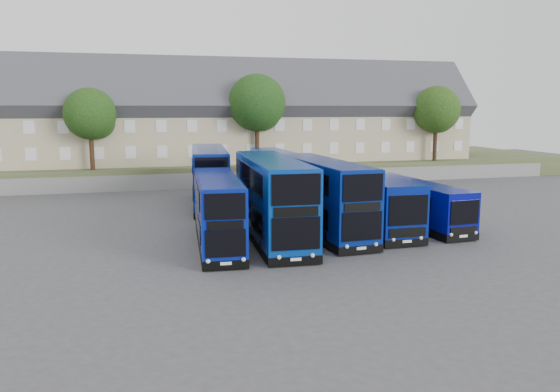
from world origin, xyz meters
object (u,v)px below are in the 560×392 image
(dd_front_left, at_px, (218,213))
(coach_east_a, at_px, (363,200))
(tree_east, at_px, (437,111))
(dd_front_mid, at_px, (272,200))
(tree_far, at_px, (451,108))
(tree_mid, at_px, (258,105))
(tree_west, at_px, (92,116))

(dd_front_left, xyz_separation_m, coach_east_a, (10.17, 3.21, -0.22))
(dd_front_left, bearing_deg, tree_east, 45.09)
(dd_front_left, bearing_deg, dd_front_mid, 19.52)
(tree_east, bearing_deg, tree_far, 49.40)
(coach_east_a, height_order, tree_mid, tree_mid)
(dd_front_left, relative_size, coach_east_a, 0.79)
(dd_front_mid, bearing_deg, tree_mid, 82.28)
(coach_east_a, relative_size, tree_mid, 1.39)
(coach_east_a, bearing_deg, dd_front_mid, -161.34)
(tree_west, bearing_deg, tree_mid, 1.79)
(dd_front_left, xyz_separation_m, dd_front_mid, (3.39, 0.93, 0.43))
(dd_front_left, relative_size, tree_mid, 1.10)
(dd_front_left, height_order, tree_east, tree_east)
(dd_front_left, relative_size, tree_east, 1.24)
(tree_mid, relative_size, tree_east, 1.12)
(dd_front_left, height_order, tree_west, tree_west)
(dd_front_mid, height_order, tree_far, tree_far)
(dd_front_mid, height_order, tree_west, tree_west)
(tree_mid, height_order, tree_east, tree_mid)
(tree_west, relative_size, tree_east, 0.94)
(coach_east_a, bearing_deg, tree_mid, 96.51)
(coach_east_a, bearing_deg, tree_far, 49.75)
(tree_mid, bearing_deg, coach_east_a, -83.54)
(tree_east, bearing_deg, tree_west, -180.00)
(coach_east_a, height_order, tree_east, tree_east)
(dd_front_mid, relative_size, tree_mid, 1.33)
(dd_front_mid, xyz_separation_m, coach_east_a, (6.78, 2.28, -0.65))
(coach_east_a, relative_size, tree_east, 1.57)
(tree_west, relative_size, tree_mid, 0.83)
(dd_front_left, height_order, tree_far, tree_far)
(dd_front_mid, xyz_separation_m, tree_east, (24.36, 23.09, 5.02))
(dd_front_left, distance_m, tree_far, 46.21)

